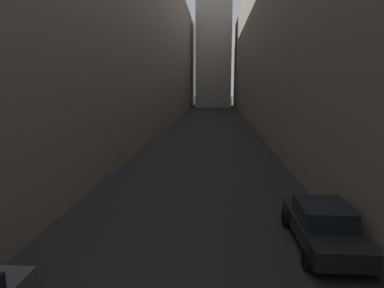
% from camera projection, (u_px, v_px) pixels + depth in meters
% --- Properties ---
extents(ground_plane, '(264.00, 264.00, 0.00)m').
position_uv_depth(ground_plane, '(209.00, 129.00, 41.48)').
color(ground_plane, '#232326').
extents(building_block_left, '(11.12, 108.00, 22.03)m').
position_uv_depth(building_block_left, '(124.00, 41.00, 42.34)').
color(building_block_left, '#756B5B').
rests_on(building_block_left, ground).
extents(building_block_right, '(15.90, 108.00, 20.91)m').
position_uv_depth(building_block_right, '(320.00, 43.00, 40.69)').
color(building_block_right, gray).
rests_on(building_block_right, ground).
extents(parked_car_right_third, '(1.97, 4.49, 1.46)m').
position_uv_depth(parked_car_right_third, '(323.00, 225.00, 11.02)').
color(parked_car_right_third, black).
rests_on(parked_car_right_third, ground).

